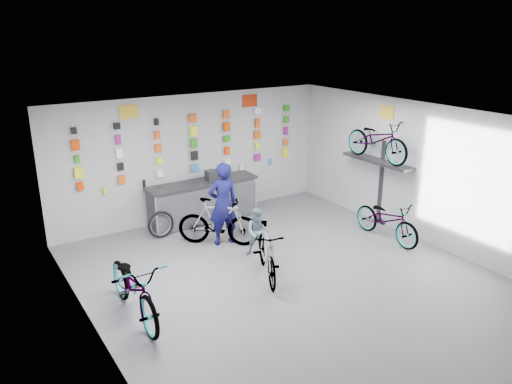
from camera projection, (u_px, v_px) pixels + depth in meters
floor at (291, 281)px, 9.26m from camera, size 8.00×8.00×0.00m
ceiling at (295, 120)px, 8.30m from camera, size 8.00×8.00×0.00m
wall_back at (193, 157)px, 11.97m from camera, size 7.00×0.00×7.00m
wall_front at (508, 307)px, 5.59m from camera, size 7.00×0.00×7.00m
wall_left at (93, 251)px, 6.98m from camera, size 0.00×8.00×8.00m
wall_right at (425, 174)px, 10.58m from camera, size 0.00×8.00×8.00m
counter at (203, 202)px, 11.92m from camera, size 2.70×0.66×1.00m
merch_wall at (196, 146)px, 11.85m from camera, size 5.57×0.08×1.55m
wall_bracket at (378, 164)px, 11.46m from camera, size 0.39×1.90×2.00m
sign_left at (129, 112)px, 10.79m from camera, size 0.42×0.02×0.30m
sign_right at (250, 101)px, 12.39m from camera, size 0.42×0.02×0.30m
sign_side at (387, 112)px, 11.16m from camera, size 0.02×0.40×0.30m
bike_left at (134, 287)px, 7.96m from camera, size 0.72×2.06×1.08m
bike_center at (267, 253)px, 9.23m from camera, size 1.12×1.73×1.01m
bike_right at (387, 219)px, 10.90m from camera, size 0.64×1.79×0.94m
bike_service at (218, 222)px, 10.62m from camera, size 1.66×1.51×1.05m
bike_wall at (377, 140)px, 11.23m from camera, size 0.63×1.80×0.95m
clerk at (223, 204)px, 10.57m from camera, size 0.70×0.50×1.81m
customer at (258, 232)px, 10.15m from camera, size 0.63×0.59×1.02m
spare_wheel at (161, 225)px, 11.04m from camera, size 0.62×0.13×0.62m
register at (212, 175)px, 11.87m from camera, size 0.31×0.33×0.22m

